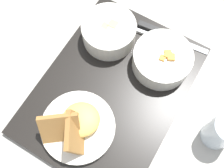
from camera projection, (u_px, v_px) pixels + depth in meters
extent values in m
plane|color=#ADA89E|center=(112.00, 91.00, 0.70)|extent=(4.00, 4.00, 0.00)
cube|color=black|center=(112.00, 89.00, 0.69)|extent=(0.46, 0.35, 0.02)
cylinder|color=silver|center=(162.00, 60.00, 0.68)|extent=(0.14, 0.14, 0.05)
torus|color=silver|center=(164.00, 55.00, 0.66)|extent=(0.14, 0.14, 0.01)
cylinder|color=#A8D184|center=(165.00, 59.00, 0.66)|extent=(0.05, 0.05, 0.02)
cylinder|color=#A8D184|center=(175.00, 55.00, 0.67)|extent=(0.04, 0.04, 0.01)
cylinder|color=#A8D184|center=(156.00, 57.00, 0.67)|extent=(0.05, 0.05, 0.01)
cube|color=orange|center=(162.00, 58.00, 0.66)|extent=(0.02, 0.02, 0.01)
cube|color=orange|center=(171.00, 58.00, 0.66)|extent=(0.02, 0.02, 0.01)
cube|color=orange|center=(167.00, 56.00, 0.66)|extent=(0.02, 0.02, 0.02)
cube|color=orange|center=(168.00, 54.00, 0.66)|extent=(0.02, 0.02, 0.01)
cylinder|color=silver|center=(109.00, 32.00, 0.71)|extent=(0.14, 0.14, 0.06)
torus|color=silver|center=(109.00, 26.00, 0.68)|extent=(0.14, 0.14, 0.01)
cylinder|color=#939E56|center=(109.00, 30.00, 0.70)|extent=(0.12, 0.12, 0.04)
cube|color=#B2C170|center=(105.00, 27.00, 0.69)|extent=(0.02, 0.02, 0.01)
cube|color=#B2C170|center=(113.00, 25.00, 0.69)|extent=(0.02, 0.02, 0.01)
cylinder|color=silver|center=(78.00, 127.00, 0.64)|extent=(0.17, 0.17, 0.02)
ellipsoid|color=#EAB756|center=(81.00, 119.00, 0.63)|extent=(0.12, 0.12, 0.03)
cube|color=#A37038|center=(60.00, 130.00, 0.61)|extent=(0.10, 0.10, 0.08)
cube|color=#A37038|center=(76.00, 133.00, 0.61)|extent=(0.10, 0.08, 0.08)
cube|color=silver|center=(184.00, 43.00, 0.73)|extent=(0.03, 0.13, 0.00)
cube|color=black|center=(150.00, 28.00, 0.74)|extent=(0.02, 0.07, 0.01)
ellipsoid|color=silver|center=(169.00, 42.00, 0.72)|extent=(0.04, 0.05, 0.01)
cube|color=silver|center=(141.00, 32.00, 0.74)|extent=(0.03, 0.11, 0.01)
cylinder|color=silver|center=(222.00, 131.00, 0.61)|extent=(0.07, 0.07, 0.10)
cylinder|color=silver|center=(219.00, 133.00, 0.63)|extent=(0.06, 0.06, 0.06)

